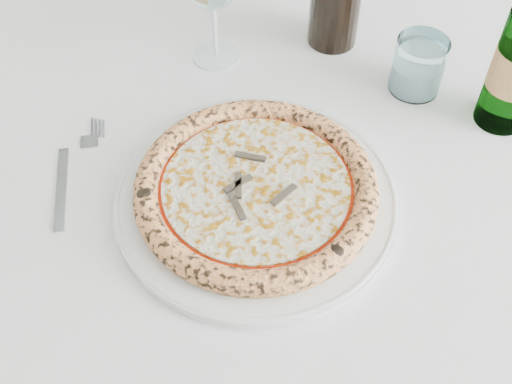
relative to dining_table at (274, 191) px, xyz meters
The scene contains 5 objects.
dining_table is the anchor object (origin of this frame).
plate 0.14m from the dining_table, 90.00° to the right, with size 0.36×0.36×0.02m.
pizza 0.16m from the dining_table, 90.00° to the right, with size 0.30×0.30×0.03m.
fork 0.29m from the dining_table, 154.40° to the right, with size 0.07×0.19×0.00m.
tumbler 0.27m from the dining_table, 45.11° to the left, with size 0.07×0.07×0.08m.
Camera 1 is at (0.03, -0.53, 1.39)m, focal length 45.00 mm.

